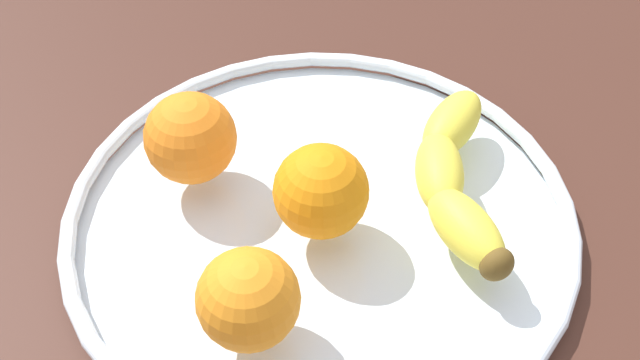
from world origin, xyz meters
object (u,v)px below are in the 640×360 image
at_px(banana, 454,176).
at_px(orange_front_right, 321,191).
at_px(orange_front_left, 248,299).
at_px(orange_center, 190,138).
at_px(fruit_bowl, 320,216).

xyz_separation_m(banana, orange_front_right, (0.02, -0.10, 0.02)).
bearing_deg(orange_front_left, orange_center, -162.71).
relative_size(fruit_bowl, orange_front_right, 5.63).
relative_size(banana, orange_front_right, 2.88).
distance_m(orange_front_right, orange_front_left, 0.10).
distance_m(fruit_bowl, orange_front_right, 0.04).
bearing_deg(orange_front_right, banana, 104.31).
height_order(fruit_bowl, orange_front_left, orange_front_left).
bearing_deg(banana, orange_center, -95.16).
distance_m(orange_front_right, orange_center, 0.11).
bearing_deg(banana, fruit_bowl, -79.32).
height_order(orange_front_right, orange_front_left, orange_front_right).
bearing_deg(orange_center, fruit_bowl, 65.38).
xyz_separation_m(fruit_bowl, orange_front_right, (0.01, -0.00, 0.04)).
bearing_deg(orange_front_left, banana, 127.25).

